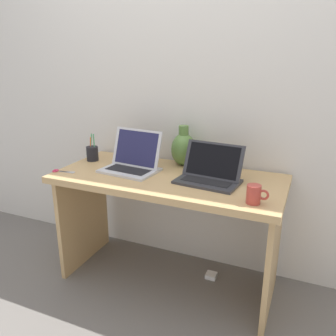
{
  "coord_description": "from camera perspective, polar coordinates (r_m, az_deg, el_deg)",
  "views": [
    {
      "loc": [
        0.77,
        -1.8,
        1.43
      ],
      "look_at": [
        0.0,
        0.0,
        0.79
      ],
      "focal_mm": 36.88,
      "sensor_mm": 36.0,
      "label": 1
    }
  ],
  "objects": [
    {
      "name": "ground_plane",
      "position": [
        2.42,
        0.0,
        -17.96
      ],
      "size": [
        6.0,
        6.0,
        0.0
      ],
      "primitive_type": "plane",
      "color": "slate"
    },
    {
      "name": "back_wall",
      "position": [
        2.3,
        3.58,
        12.41
      ],
      "size": [
        4.4,
        0.04,
        2.4
      ],
      "primitive_type": "cube",
      "color": "silver",
      "rests_on": "ground"
    },
    {
      "name": "desk",
      "position": [
        2.14,
        0.0,
        -5.47
      ],
      "size": [
        1.38,
        0.63,
        0.74
      ],
      "color": "tan",
      "rests_on": "ground"
    },
    {
      "name": "laptop_left",
      "position": [
        2.18,
        -5.83,
        1.37
      ],
      "size": [
        0.36,
        0.28,
        0.25
      ],
      "color": "silver",
      "rests_on": "desk"
    },
    {
      "name": "laptop_right",
      "position": [
        1.99,
        6.98,
        -0.63
      ],
      "size": [
        0.37,
        0.27,
        0.21
      ],
      "color": "#333338",
      "rests_on": "desk"
    },
    {
      "name": "green_vase",
      "position": [
        2.26,
        2.56,
        3.23
      ],
      "size": [
        0.16,
        0.16,
        0.26
      ],
      "color": "#5B843D",
      "rests_on": "desk"
    },
    {
      "name": "coffee_mug",
      "position": [
        1.73,
        14.07,
        -4.24
      ],
      "size": [
        0.11,
        0.07,
        0.09
      ],
      "color": "#B23D33",
      "rests_on": "desk"
    },
    {
      "name": "pen_cup",
      "position": [
        2.43,
        -12.39,
        2.4
      ],
      "size": [
        0.08,
        0.08,
        0.19
      ],
      "color": "black",
      "rests_on": "desk"
    },
    {
      "name": "scissors",
      "position": [
        2.26,
        -17.48,
        -0.49
      ],
      "size": [
        0.15,
        0.06,
        0.01
      ],
      "color": "#B7B7BC",
      "rests_on": "desk"
    },
    {
      "name": "power_brick",
      "position": [
        2.45,
        7.15,
        -17.22
      ],
      "size": [
        0.07,
        0.07,
        0.03
      ],
      "primitive_type": "cube",
      "color": "white",
      "rests_on": "ground"
    }
  ]
}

